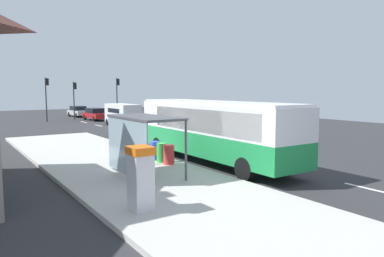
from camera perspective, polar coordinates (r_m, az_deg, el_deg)
ground_plane at (r=30.54m, az=-8.58°, el=-1.14°), size 56.00×92.00×0.04m
sidewalk_platform at (r=17.13m, az=-10.59°, el=-6.49°), size 6.20×30.00×0.18m
lane_stripe_seg_0 at (r=15.64m, az=26.35°, el=-8.56°), size 0.16×2.20×0.01m
lane_stripe_seg_1 at (r=18.52m, az=12.73°, el=-5.85°), size 0.16×2.20×0.01m
lane_stripe_seg_2 at (r=22.17m, az=3.26°, el=-3.74°), size 0.16×2.20×0.01m
lane_stripe_seg_3 at (r=26.27m, az=-3.37°, el=-2.19°), size 0.16×2.20×0.01m
lane_stripe_seg_4 at (r=30.64m, az=-8.16°, el=-1.06°), size 0.16×2.20×0.01m
lane_stripe_seg_5 at (r=35.18m, az=-11.73°, el=-0.20°), size 0.16×2.20×0.01m
lane_stripe_seg_6 at (r=39.82m, az=-14.47°, el=0.46°), size 0.16×2.20×0.01m
lane_stripe_seg_7 at (r=44.55m, az=-16.64°, el=0.97°), size 0.16×2.20×0.01m
bus at (r=18.71m, az=3.31°, el=0.11°), size 2.64×11.04×3.21m
white_van at (r=38.69m, az=-10.87°, el=2.37°), size 2.07×5.22×2.30m
sedan_near at (r=53.52m, az=-17.43°, el=2.61°), size 2.05×4.50×1.52m
sedan_far at (r=46.82m, az=-14.94°, el=2.22°), size 2.03×4.49×1.52m
ticket_machine at (r=11.07m, az=-8.07°, el=-7.67°), size 0.66×0.76×1.94m
recycling_bin_red at (r=17.71m, az=-3.66°, el=-4.11°), size 0.52×0.52×0.95m
recycling_bin_green at (r=18.31m, az=-4.77°, el=-3.79°), size 0.52×0.52×0.95m
recycling_bin_blue at (r=18.92m, az=-5.81°, el=-3.48°), size 0.52×0.52×0.95m
traffic_light_near_side at (r=48.35m, az=-11.63°, el=5.65°), size 0.49×0.28×5.30m
traffic_light_far_side at (r=46.53m, az=-21.88°, el=5.26°), size 0.49×0.28×5.23m
traffic_light_median at (r=48.17m, az=-17.99°, el=5.09°), size 0.49×0.28×4.78m
bus_shelter at (r=15.40m, az=-8.48°, el=-0.29°), size 1.80×4.00×2.50m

